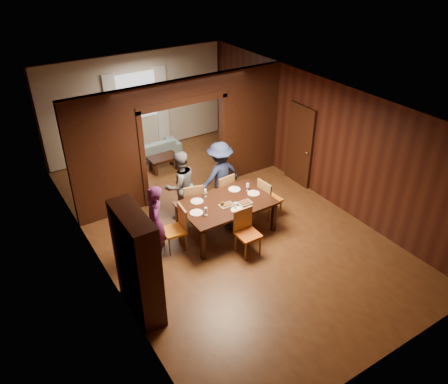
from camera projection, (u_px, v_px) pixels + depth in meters
floor at (220, 222)px, 9.97m from camera, size 9.00×9.00×0.00m
ceiling at (219, 100)px, 8.47m from camera, size 5.50×9.00×0.02m
room_walls at (178, 133)px, 10.55m from camera, size 5.52×9.01×2.90m
person_purple at (155, 223)px, 8.56m from camera, size 0.58×0.68×1.60m
person_grey at (180, 186)px, 9.76m from camera, size 0.86×0.71×1.64m
person_navy at (220, 175)px, 10.16m from camera, size 1.12×0.71×1.65m
sofa at (149, 150)px, 12.61m from camera, size 1.84×0.77×0.53m
serving_bowl at (230, 197)px, 9.40m from camera, size 0.29×0.29×0.07m
dining_table at (226, 217)px, 9.47m from camera, size 1.95×1.21×0.76m
coffee_table at (164, 163)px, 12.03m from camera, size 0.80×0.50×0.40m
chair_left at (174, 229)px, 8.91m from camera, size 0.48×0.48×0.97m
chair_right at (270, 198)px, 9.94m from camera, size 0.48×0.48×0.97m
chair_far_l at (192, 201)px, 9.83m from camera, size 0.53×0.53×0.97m
chair_far_r at (221, 191)px, 10.19m from camera, size 0.48×0.48×0.97m
chair_near at (248, 233)px, 8.79m from camera, size 0.44×0.44×0.97m
hutch at (137, 264)px, 7.21m from camera, size 0.40×1.20×2.00m
door_right at (300, 145)px, 11.03m from camera, size 0.06×0.90×2.10m
window_far at (136, 96)px, 12.30m from camera, size 1.20×0.03×1.30m
curtain_left at (113, 117)px, 12.16m from camera, size 0.35×0.06×2.40m
curtain_right at (162, 107)px, 12.85m from camera, size 0.35×0.06×2.40m
plate_left at (196, 213)px, 8.93m from camera, size 0.27×0.27×0.01m
plate_far_l at (197, 201)px, 9.30m from camera, size 0.27×0.27×0.01m
plate_far_r at (234, 189)px, 9.73m from camera, size 0.27×0.27×0.01m
plate_right at (254, 193)px, 9.58m from camera, size 0.27×0.27×0.01m
plate_near at (237, 210)px, 9.02m from camera, size 0.27×0.27×0.01m
platter_a at (226, 205)px, 9.16m from camera, size 0.30×0.20×0.04m
platter_b at (245, 202)px, 9.24m from camera, size 0.30×0.20×0.04m
wineglass_left at (206, 211)px, 8.82m from camera, size 0.08×0.08×0.18m
wineglass_far at (205, 193)px, 9.43m from camera, size 0.08×0.08×0.18m
wineglass_right at (248, 187)px, 9.64m from camera, size 0.08×0.08×0.18m
tumbler at (235, 206)px, 9.04m from camera, size 0.07×0.07×0.14m
condiment_jar at (222, 204)px, 9.13m from camera, size 0.08×0.08×0.11m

